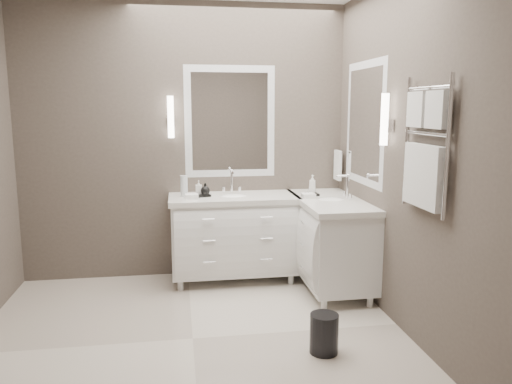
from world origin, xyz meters
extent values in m
cube|color=beige|center=(0.00, 0.00, -0.01)|extent=(3.20, 3.00, 0.01)
cube|color=#4C433D|center=(0.00, 1.50, 1.35)|extent=(3.20, 0.01, 2.70)
cube|color=#4C433D|center=(0.00, -1.50, 1.35)|extent=(3.20, 0.01, 2.70)
cube|color=#4C433D|center=(1.60, 0.00, 1.35)|extent=(0.01, 3.00, 2.70)
cube|color=white|center=(0.45, 1.23, 0.45)|extent=(1.20, 0.55, 0.70)
cube|color=silver|center=(0.45, 1.23, 0.82)|extent=(1.24, 0.59, 0.05)
ellipsoid|color=white|center=(0.45, 1.23, 0.81)|extent=(0.36, 0.28, 0.12)
cylinder|color=white|center=(0.45, 1.39, 0.96)|extent=(0.02, 0.02, 0.22)
cube|color=white|center=(1.33, 0.90, 0.45)|extent=(0.55, 1.20, 0.70)
cube|color=silver|center=(1.33, 0.90, 0.82)|extent=(0.59, 1.24, 0.05)
ellipsoid|color=white|center=(1.33, 0.90, 0.81)|extent=(0.36, 0.28, 0.12)
cylinder|color=white|center=(1.49, 0.90, 0.96)|extent=(0.02, 0.02, 0.22)
cube|color=white|center=(0.45, 1.49, 1.55)|extent=(0.90, 0.02, 1.10)
cube|color=white|center=(0.45, 1.49, 1.55)|extent=(0.77, 0.02, 0.96)
cube|color=white|center=(1.59, 0.80, 1.55)|extent=(0.02, 0.90, 1.10)
cube|color=white|center=(1.59, 0.80, 1.55)|extent=(0.02, 0.90, 0.96)
cube|color=white|center=(-0.13, 1.43, 1.55)|extent=(0.05, 0.05, 0.10)
cylinder|color=white|center=(-0.13, 1.43, 1.60)|extent=(0.06, 0.06, 0.40)
cube|color=white|center=(1.53, 0.22, 1.55)|extent=(0.05, 0.05, 0.10)
cylinder|color=white|center=(1.53, 0.22, 1.60)|extent=(0.06, 0.06, 0.40)
cylinder|color=white|center=(1.55, 1.36, 1.25)|extent=(0.02, 0.22, 0.02)
cube|color=white|center=(1.54, 1.36, 1.11)|extent=(0.03, 0.17, 0.30)
cylinder|color=white|center=(1.56, -0.68, 1.45)|extent=(0.03, 0.03, 0.90)
cylinder|color=white|center=(1.56, -0.12, 1.45)|extent=(0.03, 0.03, 0.90)
cube|color=white|center=(1.55, -0.53, 1.68)|extent=(0.06, 0.22, 0.24)
cube|color=white|center=(1.55, -0.27, 1.68)|extent=(0.06, 0.22, 0.24)
cube|color=white|center=(1.55, -0.40, 1.24)|extent=(0.06, 0.46, 0.42)
cylinder|color=black|center=(0.90, -0.35, 0.14)|extent=(0.22, 0.22, 0.28)
cube|color=black|center=(0.15, 1.23, 0.86)|extent=(0.17, 0.14, 0.02)
cube|color=black|center=(1.21, 1.13, 0.86)|extent=(0.12, 0.15, 0.02)
cylinder|color=silver|center=(-0.02, 1.25, 0.95)|extent=(0.09, 0.09, 0.20)
imported|color=white|center=(0.12, 1.25, 0.94)|extent=(0.06, 0.06, 0.13)
imported|color=black|center=(0.18, 1.20, 0.93)|extent=(0.10, 0.10, 0.11)
imported|color=white|center=(1.21, 1.13, 0.96)|extent=(0.08, 0.08, 0.18)
camera|label=1|loc=(-0.08, -3.49, 1.70)|focal=35.00mm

